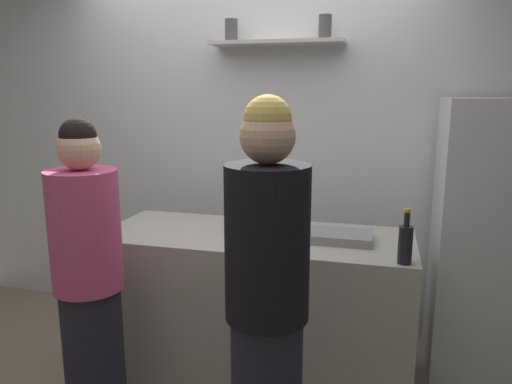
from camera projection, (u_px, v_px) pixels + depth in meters
The scene contains 10 objects.
back_wall_assembly at pixel (254, 147), 3.51m from camera, with size 4.80×0.32×2.60m.
refrigerator at pixel (494, 242), 2.85m from camera, with size 0.66×0.62×1.66m.
counter at pixel (256, 305), 2.92m from camera, with size 1.80×0.71×0.88m, color #B7B2A8.
baking_pan at pixel (341, 237), 2.69m from camera, with size 0.34×0.24×0.05m, color gray.
utensil_holder at pixel (233, 222), 2.87m from camera, with size 0.10×0.10×0.22m.
wine_bottle_dark_glass at pixel (405, 243), 2.33m from camera, with size 0.07×0.07×0.27m.
wine_bottle_green_glass at pixel (289, 217), 2.74m from camera, with size 0.08×0.08×0.32m.
water_bottle_plastic at pixel (106, 217), 2.77m from camera, with size 0.08×0.08×0.25m.
person_blonde at pixel (267, 307), 1.98m from camera, with size 0.34×0.34×1.69m.
person_pink_top at pixel (89, 282), 2.40m from camera, with size 0.34×0.34×1.58m.
Camera 1 is at (0.91, -2.14, 1.70)m, focal length 34.18 mm.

